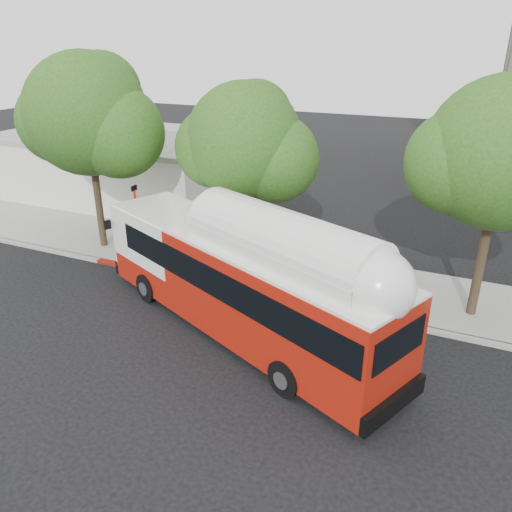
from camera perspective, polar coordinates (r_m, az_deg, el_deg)
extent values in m
plane|color=black|center=(18.75, -6.36, -9.32)|extent=(120.00, 120.00, 0.00)
cube|color=gray|center=(23.81, 1.46, -1.41)|extent=(60.00, 5.00, 0.15)
cube|color=gray|center=(21.68, -1.21, -4.07)|extent=(60.00, 0.30, 0.15)
cube|color=maroon|center=(22.99, -8.00, -2.60)|extent=(10.00, 0.32, 0.16)
cylinder|color=#2D2116|center=(26.58, -17.69, 7.00)|extent=(0.36, 0.36, 6.08)
sphere|color=#234B15|center=(25.82, -18.76, 15.09)|extent=(5.80, 5.80, 5.80)
sphere|color=#234B15|center=(25.05, -15.43, 13.47)|extent=(4.35, 4.35, 4.35)
cylinder|color=#2D2116|center=(22.76, -1.29, 4.58)|extent=(0.36, 0.36, 5.44)
sphere|color=#234B15|center=(21.89, -1.37, 13.02)|extent=(5.00, 5.00, 5.00)
sphere|color=#234B15|center=(21.66, 2.23, 11.06)|extent=(3.75, 3.75, 3.75)
cylinder|color=#2D2116|center=(20.57, 24.52, 0.69)|extent=(0.36, 0.36, 5.76)
sphere|color=#234B15|center=(19.58, 26.30, 10.43)|extent=(5.40, 5.40, 5.40)
cube|color=silver|center=(36.25, -14.78, 9.89)|extent=(16.00, 10.00, 4.00)
cube|color=gray|center=(35.83, -15.13, 13.14)|extent=(16.20, 10.20, 0.30)
cube|color=#9C170A|center=(18.14, -2.01, -3.09)|extent=(13.37, 8.04, 3.22)
cube|color=black|center=(17.46, -0.87, -1.75)|extent=(12.18, 7.56, 1.06)
cube|color=white|center=(17.45, -2.09, 1.77)|extent=(13.33, 7.96, 0.11)
cube|color=white|center=(15.83, 3.08, 0.50)|extent=(7.41, 4.91, 0.61)
cube|color=black|center=(24.27, -13.12, -0.31)|extent=(1.62, 2.19, 0.07)
imported|color=#213B99|center=(24.06, -13.24, 0.86)|extent=(1.38, 2.01, 1.00)
cylinder|color=red|center=(24.00, -13.31, 2.92)|extent=(0.12, 0.12, 3.84)
cube|color=black|center=(23.38, -13.77, 7.55)|extent=(0.05, 0.38, 0.24)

